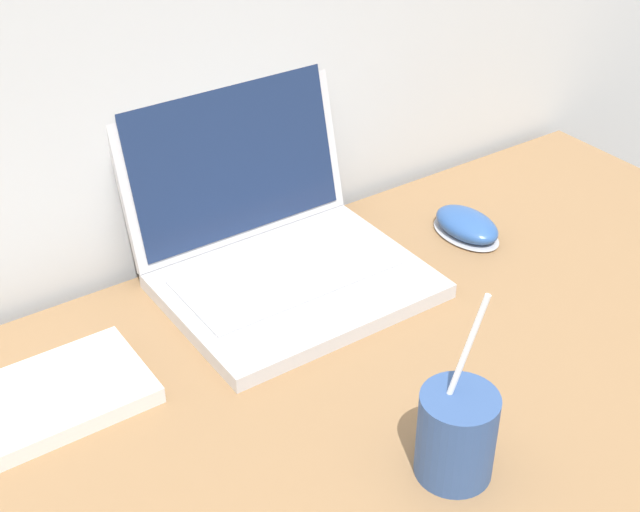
{
  "coord_description": "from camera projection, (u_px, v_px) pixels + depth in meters",
  "views": [
    {
      "loc": [
        -0.45,
        -0.25,
        1.4
      ],
      "look_at": [
        0.05,
        0.47,
        0.83
      ],
      "focal_mm": 50.0,
      "sensor_mm": 36.0,
      "label": 1
    }
  ],
  "objects": [
    {
      "name": "drink_cup",
      "position": [
        456.0,
        433.0,
        0.86
      ],
      "size": [
        0.08,
        0.08,
        0.2
      ],
      "color": "#33518C",
      "rests_on": "desk"
    },
    {
      "name": "computer_mouse",
      "position": [
        467.0,
        226.0,
        1.25
      ],
      "size": [
        0.07,
        0.11,
        0.03
      ],
      "color": "#B2B2B7",
      "rests_on": "desk"
    },
    {
      "name": "laptop",
      "position": [
        274.0,
        241.0,
        1.15
      ],
      "size": [
        0.32,
        0.31,
        0.23
      ],
      "color": "silver",
      "rests_on": "desk"
    }
  ]
}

